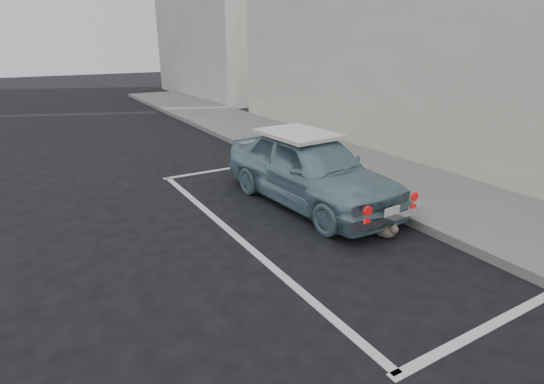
{
  "coord_description": "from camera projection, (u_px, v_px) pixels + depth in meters",
  "views": [
    {
      "loc": [
        -3.55,
        -2.62,
        2.98
      ],
      "look_at": [
        -0.39,
        2.71,
        0.75
      ],
      "focal_mm": 28.0,
      "sensor_mm": 36.0,
      "label": 1
    }
  ],
  "objects": [
    {
      "name": "pline_side",
      "position": [
        235.0,
        236.0,
        6.83
      ],
      "size": [
        0.12,
        7.0,
        0.01
      ],
      "primitive_type": "cube",
      "color": "silver",
      "rests_on": "ground"
    },
    {
      "name": "ground",
      "position": [
        422.0,
        317.0,
        4.84
      ],
      "size": [
        80.0,
        80.0,
        0.0
      ],
      "primitive_type": "plane",
      "color": "black",
      "rests_on": "ground"
    },
    {
      "name": "pline_rear",
      "position": [
        489.0,
        326.0,
        4.67
      ],
      "size": [
        3.0,
        0.12,
        0.01
      ],
      "primitive_type": "cube",
      "color": "silver",
      "rests_on": "ground"
    },
    {
      "name": "shop_building",
      "position": [
        490.0,
        17.0,
        9.93
      ],
      "size": [
        3.5,
        18.0,
        7.0
      ],
      "color": "beige",
      "rests_on": "ground"
    },
    {
      "name": "building_far",
      "position": [
        216.0,
        19.0,
        22.71
      ],
      "size": [
        3.5,
        10.0,
        8.0
      ],
      "primitive_type": "cube",
      "color": "#B2AAA2",
      "rests_on": "ground"
    },
    {
      "name": "sidewalk",
      "position": [
        455.0,
        204.0,
        7.97
      ],
      "size": [
        2.8,
        40.0,
        0.15
      ],
      "primitive_type": "cube",
      "color": "slate",
      "rests_on": "ground"
    },
    {
      "name": "retro_coupe",
      "position": [
        310.0,
        169.0,
        7.99
      ],
      "size": [
        1.87,
        4.11,
        1.36
      ],
      "rotation": [
        0.0,
        0.0,
        0.07
      ],
      "color": "#7497A5",
      "rests_on": "ground"
    },
    {
      "name": "pline_front",
      "position": [
        224.0,
        169.0,
        10.33
      ],
      "size": [
        3.0,
        0.12,
        0.01
      ],
      "primitive_type": "cube",
      "color": "silver",
      "rests_on": "ground"
    },
    {
      "name": "cat",
      "position": [
        386.0,
        230.0,
        6.74
      ],
      "size": [
        0.31,
        0.52,
        0.28
      ],
      "rotation": [
        0.0,
        0.0,
        0.24
      ],
      "color": "#6D5D53",
      "rests_on": "ground"
    }
  ]
}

